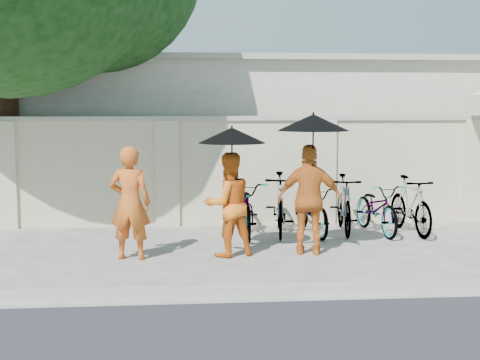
{
  "coord_description": "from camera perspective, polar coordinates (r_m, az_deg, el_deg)",
  "views": [
    {
      "loc": [
        -0.73,
        -9.54,
        2.32
      ],
      "look_at": [
        0.2,
        1.03,
        1.1
      ],
      "focal_mm": 50.0,
      "sensor_mm": 36.0,
      "label": 1
    }
  ],
  "objects": [
    {
      "name": "bike_5",
      "position": [
        12.3,
        14.34,
        -2.09
      ],
      "size": [
        0.64,
        1.75,
        1.03
      ],
      "primitive_type": "imported",
      "rotation": [
        0.0,
        0.0,
        0.09
      ],
      "color": "gray",
      "rests_on": "ground"
    },
    {
      "name": "bike_4",
      "position": [
        12.21,
        11.61,
        -2.36
      ],
      "size": [
        0.82,
        1.81,
        0.92
      ],
      "primitive_type": "imported",
      "rotation": [
        0.0,
        0.0,
        0.12
      ],
      "color": "gray",
      "rests_on": "ground"
    },
    {
      "name": "monk_center",
      "position": [
        10.14,
        -1.0,
        -2.1
      ],
      "size": [
        0.93,
        0.82,
        1.59
      ],
      "primitive_type": "imported",
      "rotation": [
        0.0,
        0.0,
        3.48
      ],
      "color": "orange",
      "rests_on": "ground"
    },
    {
      "name": "building_behind",
      "position": [
        16.78,
        4.36,
        4.07
      ],
      "size": [
        14.0,
        6.0,
        3.2
      ],
      "primitive_type": "cube",
      "color": "silver",
      "rests_on": "ground"
    },
    {
      "name": "parasol_right",
      "position": [
        10.13,
        6.27,
        4.9
      ],
      "size": [
        1.09,
        1.09,
        1.2
      ],
      "color": "black",
      "rests_on": "ground"
    },
    {
      "name": "bike_1",
      "position": [
        11.83,
        3.41,
        -2.07
      ],
      "size": [
        0.74,
        1.88,
        1.1
      ],
      "primitive_type": "imported",
      "rotation": [
        0.0,
        0.0,
        -0.12
      ],
      "color": "gray",
      "rests_on": "ground"
    },
    {
      "name": "bike_2",
      "position": [
        11.94,
        6.19,
        -2.54
      ],
      "size": [
        0.79,
        1.74,
        0.88
      ],
      "primitive_type": "imported",
      "rotation": [
        0.0,
        0.0,
        0.13
      ],
      "color": "gray",
      "rests_on": "ground"
    },
    {
      "name": "monk_right",
      "position": [
        10.31,
        5.99,
        -1.67
      ],
      "size": [
        1.06,
        0.6,
        1.7
      ],
      "primitive_type": "imported",
      "rotation": [
        0.0,
        0.0,
        2.94
      ],
      "color": "orange",
      "rests_on": "ground"
    },
    {
      "name": "bike_0",
      "position": [
        11.73,
        0.6,
        -2.39
      ],
      "size": [
        0.74,
        1.92,
        0.99
      ],
      "primitive_type": "imported",
      "rotation": [
        0.0,
        0.0,
        -0.04
      ],
      "color": "gray",
      "rests_on": "ground"
    },
    {
      "name": "bike_3",
      "position": [
        12.1,
        8.88,
        -2.06
      ],
      "size": [
        0.7,
        1.79,
        1.05
      ],
      "primitive_type": "imported",
      "rotation": [
        0.0,
        0.0,
        -0.12
      ],
      "color": "gray",
      "rests_on": "ground"
    },
    {
      "name": "monk_left",
      "position": [
        10.05,
        -9.38,
        -1.94
      ],
      "size": [
        0.68,
        0.51,
        1.7
      ],
      "primitive_type": "imported",
      "rotation": [
        0.0,
        0.0,
        2.96
      ],
      "color": "#C7571B",
      "rests_on": "ground"
    },
    {
      "name": "parasol_center",
      "position": [
        9.96,
        -0.7,
        3.84
      ],
      "size": [
        1.02,
        1.02,
        1.06
      ],
      "color": "black",
      "rests_on": "ground"
    },
    {
      "name": "kerb",
      "position": [
        8.2,
        0.29,
        -9.45
      ],
      "size": [
        40.0,
        0.16,
        0.12
      ],
      "primitive_type": "cube",
      "color": "#9EA090",
      "rests_on": "ground"
    },
    {
      "name": "compound_wall",
      "position": [
        12.93,
        2.7,
        0.69
      ],
      "size": [
        20.0,
        0.3,
        2.0
      ],
      "primitive_type": "cube",
      "color": "beige",
      "rests_on": "ground"
    },
    {
      "name": "ground",
      "position": [
        9.85,
        -0.63,
        -7.07
      ],
      "size": [
        80.0,
        80.0,
        0.0
      ],
      "primitive_type": "plane",
      "color": "#B3AD9F"
    }
  ]
}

